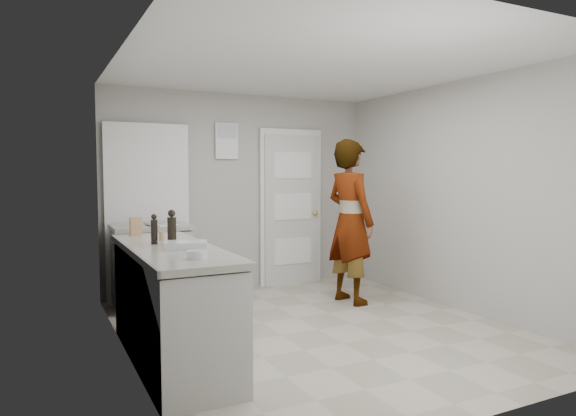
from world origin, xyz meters
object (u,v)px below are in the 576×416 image
baking_dish (186,245)px  egg_bowl (197,254)px  cake_mix_box (136,227)px  oil_cruet_a (172,228)px  spice_jar (162,236)px  oil_cruet_b (154,230)px  person (350,222)px

baking_dish → egg_bowl: size_ratio=2.68×
cake_mix_box → oil_cruet_a: oil_cruet_a is taller
spice_jar → oil_cruet_b: 0.25m
person → cake_mix_box: size_ratio=11.07×
oil_cruet_b → baking_dish: oil_cruet_b is taller
oil_cruet_a → spice_jar: bearing=92.3°
oil_cruet_b → cake_mix_box: bearing=93.4°
cake_mix_box → egg_bowl: 1.46m
oil_cruet_a → baking_dish: size_ratio=0.77×
cake_mix_box → oil_cruet_a: bearing=-85.5°
person → baking_dish: 2.50m
baking_dish → egg_bowl: baking_dish is taller
spice_jar → egg_bowl: 1.04m
oil_cruet_a → oil_cruet_b: 0.15m
spice_jar → baking_dish: spice_jar is taller
oil_cruet_a → egg_bowl: size_ratio=2.06×
spice_jar → person: bearing=13.5°
cake_mix_box → oil_cruet_b: 0.63m
egg_bowl → person: bearing=34.8°
person → baking_dish: bearing=108.3°
egg_bowl → spice_jar: bearing=90.0°
baking_dish → oil_cruet_b: bearing=114.2°
cake_mix_box → person: bearing=-4.8°
cake_mix_box → spice_jar: cake_mix_box is taller
person → baking_dish: (-2.23, -1.13, 0.01)m
spice_jar → baking_dish: size_ratio=0.21×
cake_mix_box → spice_jar: bearing=-78.3°
cake_mix_box → baking_dish: bearing=-86.7°
person → oil_cruet_b: size_ratio=7.65×
cake_mix_box → oil_cruet_b: size_ratio=0.69×
cake_mix_box → baking_dish: cake_mix_box is taller
oil_cruet_a → baking_dish: oil_cruet_a is taller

